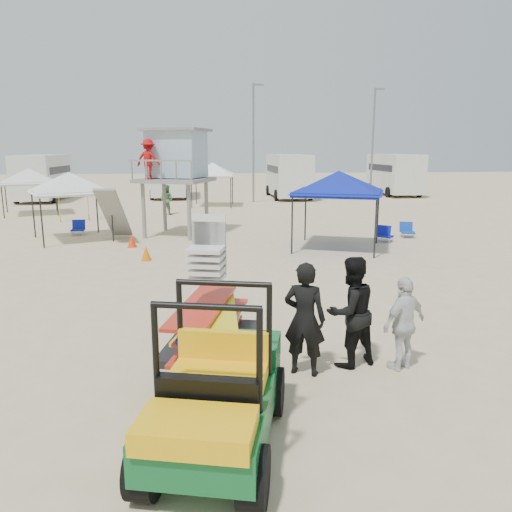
{
  "coord_description": "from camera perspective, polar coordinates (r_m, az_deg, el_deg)",
  "views": [
    {
      "loc": [
        -0.72,
        -7.94,
        3.67
      ],
      "look_at": [
        0.5,
        3.0,
        1.3
      ],
      "focal_mm": 35.0,
      "sensor_mm": 36.0,
      "label": 1
    }
  ],
  "objects": [
    {
      "name": "cone_far",
      "position": [
        19.57,
        -14.0,
        1.71
      ],
      "size": [
        0.34,
        0.34,
        0.5
      ],
      "primitive_type": "cone",
      "color": "#FF3608",
      "rests_on": "ground"
    },
    {
      "name": "rv_far_left",
      "position": [
        39.62,
        -23.17,
        8.47
      ],
      "size": [
        2.64,
        6.8,
        3.25
      ],
      "color": "silver",
      "rests_on": "ground"
    },
    {
      "name": "man_right",
      "position": [
        8.79,
        16.56,
        -7.4
      ],
      "size": [
        1.02,
        0.78,
        1.61
      ],
      "primitive_type": "imported",
      "rotation": [
        0.0,
        0.0,
        3.62
      ],
      "color": "silver",
      "rests_on": "ground"
    },
    {
      "name": "canopy_white_b",
      "position": [
        31.33,
        -24.59,
        8.84
      ],
      "size": [
        3.58,
        3.58,
        3.01
      ],
      "color": "black",
      "rests_on": "ground"
    },
    {
      "name": "canopy_white_c",
      "position": [
        32.84,
        -5.02,
        10.33
      ],
      "size": [
        2.9,
        2.9,
        3.21
      ],
      "color": "black",
      "rests_on": "ground"
    },
    {
      "name": "surf_trailer",
      "position": [
        8.36,
        -5.15,
        -6.89
      ],
      "size": [
        1.83,
        2.69,
        2.33
      ],
      "color": "black",
      "rests_on": "ground"
    },
    {
      "name": "lifeguard_tower",
      "position": [
        21.78,
        -9.52,
        10.98
      ],
      "size": [
        3.57,
        3.57,
        4.42
      ],
      "color": "gray",
      "rests_on": "ground"
    },
    {
      "name": "rv_mid_left",
      "position": [
        39.55,
        -9.8,
        9.25
      ],
      "size": [
        2.65,
        6.5,
        3.25
      ],
      "color": "silver",
      "rests_on": "ground"
    },
    {
      "name": "umbrella_b",
      "position": [
        27.38,
        -21.51,
        5.61
      ],
      "size": [
        2.98,
        2.98,
        1.92
      ],
      "primitive_type": "imported",
      "rotation": [
        0.0,
        0.0,
        0.76
      ],
      "color": "gold",
      "rests_on": "ground"
    },
    {
      "name": "light_pole_left",
      "position": [
        35.14,
        -0.3,
        12.68
      ],
      "size": [
        0.14,
        0.14,
        8.0
      ],
      "primitive_type": "cylinder",
      "color": "slate",
      "rests_on": "ground"
    },
    {
      "name": "distant_beachgoers",
      "position": [
        31.08,
        -3.13,
        6.88
      ],
      "size": [
        13.59,
        8.05,
        1.69
      ],
      "color": "#B6CE4D",
      "rests_on": "ground"
    },
    {
      "name": "canopy_white_a",
      "position": [
        21.69,
        -20.62,
        8.59
      ],
      "size": [
        3.65,
        3.65,
        3.16
      ],
      "color": "black",
      "rests_on": "ground"
    },
    {
      "name": "beach_chair_a",
      "position": [
        23.15,
        -19.65,
        3.09
      ],
      "size": [
        0.57,
        0.61,
        0.64
      ],
      "color": "#0E1C9F",
      "rests_on": "ground"
    },
    {
      "name": "beach_chair_c",
      "position": [
        20.88,
        14.49,
        2.5
      ],
      "size": [
        0.73,
        0.84,
        0.64
      ],
      "color": "#0F17A8",
      "rests_on": "ground"
    },
    {
      "name": "beach_chair_b",
      "position": [
        22.11,
        16.87,
        2.88
      ],
      "size": [
        0.64,
        0.7,
        0.64
      ],
      "color": "#103CAD",
      "rests_on": "ground"
    },
    {
      "name": "man_left",
      "position": [
        8.24,
        5.58,
        -7.17
      ],
      "size": [
        0.82,
        0.7,
        1.9
      ],
      "primitive_type": "imported",
      "rotation": [
        0.0,
        0.0,
        2.72
      ],
      "color": "black",
      "rests_on": "ground"
    },
    {
      "name": "utility_cart",
      "position": [
        6.2,
        -4.7,
        -14.04
      ],
      "size": [
        1.92,
        2.89,
        2.01
      ],
      "color": "#0E5A27",
      "rests_on": "ground"
    },
    {
      "name": "umbrella_a",
      "position": [
        27.68,
        -18.64,
        5.71
      ],
      "size": [
        2.29,
        2.31,
        1.75
      ],
      "primitive_type": "imported",
      "rotation": [
        0.0,
        0.0,
        0.22
      ],
      "color": "red",
      "rests_on": "ground"
    },
    {
      "name": "cone_near",
      "position": [
        17.12,
        -12.45,
        0.33
      ],
      "size": [
        0.34,
        0.34,
        0.5
      ],
      "primitive_type": "cone",
      "color": "orange",
      "rests_on": "ground"
    },
    {
      "name": "light_pole_right",
      "position": [
        38.6,
        13.18,
        12.32
      ],
      "size": [
        0.14,
        0.14,
        8.0
      ],
      "primitive_type": "cylinder",
      "color": "slate",
      "rests_on": "ground"
    },
    {
      "name": "rv_mid_right",
      "position": [
        38.57,
        3.72,
        9.33
      ],
      "size": [
        2.64,
        7.0,
        3.25
      ],
      "color": "silver",
      "rests_on": "ground"
    },
    {
      "name": "ground",
      "position": [
        8.78,
        -1.1,
        -12.56
      ],
      "size": [
        140.0,
        140.0,
        0.0
      ],
      "primitive_type": "plane",
      "color": "beige",
      "rests_on": "ground"
    },
    {
      "name": "man_mid",
      "position": [
        8.67,
        10.77,
        -6.28
      ],
      "size": [
        1.13,
        1.01,
        1.92
      ],
      "primitive_type": "imported",
      "rotation": [
        0.0,
        0.0,
        3.5
      ],
      "color": "black",
      "rests_on": "ground"
    },
    {
      "name": "rv_far_right",
      "position": [
        42.5,
        15.55,
        9.18
      ],
      "size": [
        2.64,
        6.6,
        3.25
      ],
      "color": "silver",
      "rests_on": "ground"
    },
    {
      "name": "canopy_blue",
      "position": [
        18.72,
        9.43,
        9.14
      ],
      "size": [
        3.93,
        3.93,
        3.29
      ],
      "color": "black",
      "rests_on": "ground"
    }
  ]
}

